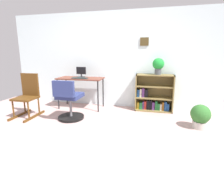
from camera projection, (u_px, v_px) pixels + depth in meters
ground_plane at (76, 148)px, 2.36m from camera, size 6.24×6.24×0.00m
wall_back at (111, 60)px, 4.17m from camera, size 5.20×0.12×2.30m
desk at (81, 80)px, 4.03m from camera, size 1.08×0.50×0.75m
monitor at (81, 73)px, 4.10m from camera, size 0.24×0.19×0.25m
keyboard at (80, 78)px, 3.89m from camera, size 0.37×0.13×0.02m
office_chair at (69, 102)px, 3.33m from camera, size 0.52×0.55×0.82m
rocking_chair at (28, 95)px, 3.54m from camera, size 0.42×0.64×0.90m
bookshelf_low at (153, 95)px, 3.91m from camera, size 0.84×0.30×0.85m
potted_plant_on_shelf at (158, 65)px, 3.70m from camera, size 0.25×0.25×0.37m
potted_plant_floor at (200, 116)px, 2.96m from camera, size 0.34×0.34×0.43m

